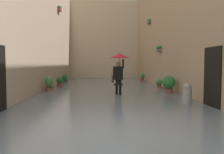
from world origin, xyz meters
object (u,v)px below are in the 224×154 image
Objects in this scene: potted_plant_near_right at (60,82)px; mooring_bollard at (187,95)px; person_wading at (119,66)px; potted_plant_mid_left at (142,77)px; potted_plant_near_left at (159,84)px; potted_plant_mid_right at (49,85)px; potted_plant_far_right at (65,79)px; potted_plant_far_left at (169,84)px.

mooring_bollard is at bearing 132.99° from potted_plant_near_right.
person_wading reaches higher than potted_plant_mid_left.
potted_plant_near_right is 8.54m from mooring_bollard.
potted_plant_mid_left is 10.55m from mooring_bollard.
potted_plant_mid_left reaches higher than potted_plant_near_right.
potted_plant_near_left is at bearing 90.45° from potted_plant_mid_left.
person_wading is 3.63m from mooring_bollard.
person_wading is 3.97m from potted_plant_near_left.
potted_plant_mid_right is 2.16m from potted_plant_near_right.
potted_plant_mid_right is at bearing 45.64° from potted_plant_mid_left.
potted_plant_far_left is at bearing 137.10° from potted_plant_far_right.
potted_plant_mid_left is 0.92× the size of potted_plant_mid_right.
potted_plant_far_left is at bearing 87.43° from potted_plant_near_left.
potted_plant_far_right is at bearing -42.90° from potted_plant_far_left.
potted_plant_near_right is (6.13, 4.30, -0.05)m from potted_plant_mid_left.
mooring_bollard is (0.24, 3.00, -0.14)m from potted_plant_far_left.
potted_plant_near_right is (-0.18, -2.16, -0.06)m from potted_plant_mid_right.
person_wading reaches higher than potted_plant_mid_right.
potted_plant_far_left reaches higher than mooring_bollard.
potted_plant_far_right is at bearing -55.91° from mooring_bollard.
potted_plant_far_left is at bearing 89.53° from potted_plant_mid_left.
potted_plant_mid_right is at bearing 85.15° from potted_plant_near_right.
potted_plant_mid_right is 1.04× the size of mooring_bollard.
potted_plant_mid_left is 0.95× the size of mooring_bollard.
potted_plant_mid_right is at bearing 10.74° from potted_plant_near_left.
mooring_bollard is (-5.89, 8.70, -0.02)m from potted_plant_far_right.
potted_plant_mid_left is 9.03m from potted_plant_mid_right.
potted_plant_mid_right is at bearing -9.89° from potted_plant_far_left.
potted_plant_mid_right is (0.12, 4.61, 0.02)m from potted_plant_far_right.
potted_plant_mid_left is 7.55m from potted_plant_far_left.
mooring_bollard reaches higher than potted_plant_mid_left.
potted_plant_mid_left is 7.49m from potted_plant_near_right.
potted_plant_mid_left is 5.25m from potted_plant_near_left.
potted_plant_mid_right is (6.31, 6.45, 0.01)m from potted_plant_mid_left.
potted_plant_far_right is 4.61m from potted_plant_mid_right.
mooring_bollard is (-6.01, 4.09, -0.04)m from potted_plant_mid_right.
potted_plant_near_left is at bearing 151.37° from potted_plant_far_right.
potted_plant_mid_left is 1.20× the size of potted_plant_near_left.
potted_plant_far_right is 0.93× the size of potted_plant_mid_right.
potted_plant_near_right is at bearing -46.32° from person_wading.
potted_plant_mid_left is at bearing -89.55° from potted_plant_near_left.
person_wading reaches higher than mooring_bollard.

